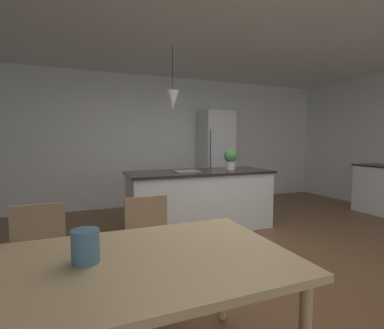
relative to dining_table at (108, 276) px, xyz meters
name	(u,v)px	position (x,y,z in m)	size (l,w,h in m)	color
ground_plane	(235,267)	(1.42, 1.17, -0.71)	(10.00, 8.40, 0.04)	brown
ceiling_slab	(239,2)	(1.42, 1.17, 2.07)	(10.00, 8.40, 0.12)	white
wall_back_kitchen	(158,141)	(1.42, 4.43, 0.66)	(10.00, 0.12, 2.70)	white
dining_table	(108,276)	(0.00, 0.00, 0.00)	(1.89, 1.00, 0.75)	tan
chair_far_left	(38,261)	(-0.43, 0.87, -0.21)	(0.41, 0.41, 0.87)	#A87F56
chair_far_right	(151,245)	(0.42, 0.87, -0.21)	(0.43, 0.43, 0.87)	#A87F56
kitchen_island	(200,199)	(1.57, 2.50, -0.23)	(2.21, 0.84, 0.91)	silver
refrigerator	(216,158)	(2.60, 4.03, 0.31)	(0.65, 0.67, 1.99)	silver
pendant_over_island_main	(173,100)	(1.14, 2.50, 1.25)	(0.19, 0.19, 0.90)	black
potted_plant_on_island	(231,158)	(2.10, 2.50, 0.39)	(0.21, 0.21, 0.32)	beige
vase_on_dining_table	(85,246)	(-0.10, 0.05, 0.15)	(0.13, 0.13, 0.17)	slate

